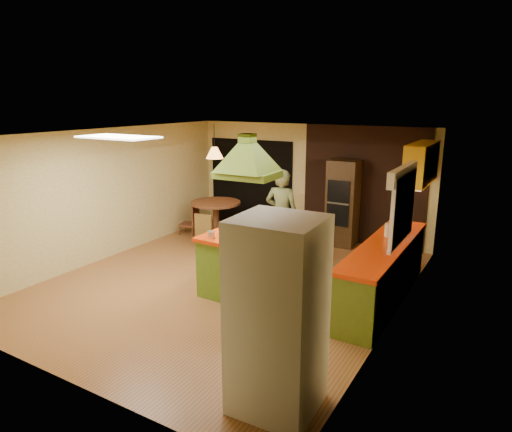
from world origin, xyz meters
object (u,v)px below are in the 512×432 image
Objects in this scene: dining_table at (216,212)px; canister_large at (393,227)px; man at (282,215)px; refrigerator at (277,316)px; wall_oven at (343,203)px; kitchen_island at (248,254)px.

canister_large is at bearing -11.37° from dining_table.
canister_large is at bearing 163.46° from man.
dining_table is at bearing 128.93° from refrigerator.
refrigerator is (1.98, -3.94, 0.11)m from man.
dining_table is at bearing -163.51° from wall_oven.
man is at bearing 93.53° from kitchen_island.
kitchen_island is 1.38m from man.
kitchen_island is 2.87m from wall_oven.
refrigerator is 5.53m from wall_oven.
canister_large is (2.17, -0.30, 0.14)m from man.
canister_large reaches higher than dining_table.
wall_oven is (0.65, 2.77, 0.42)m from kitchen_island.
dining_table is (-1.91, 0.52, -0.30)m from man.
dining_table is 4.19m from canister_large.
man is (-0.05, 1.33, 0.39)m from kitchen_island.
man is 4.41m from refrigerator.
refrigerator reaches higher than dining_table.
refrigerator is 5.94m from dining_table.
man is 2.01m from dining_table.
refrigerator is 1.09× the size of wall_oven.
man is at bearing 114.52° from refrigerator.
dining_table is (-1.96, 1.85, 0.08)m from kitchen_island.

